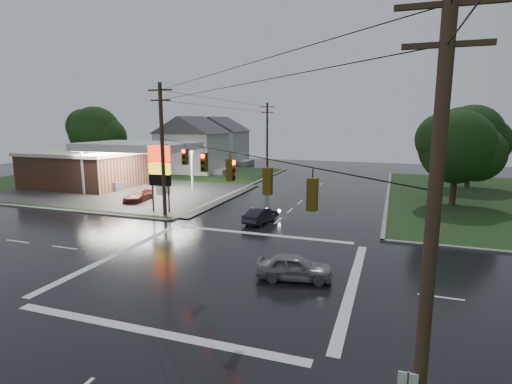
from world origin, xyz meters
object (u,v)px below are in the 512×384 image
(gas_station, at_px, (93,166))
(house_far, at_px, (219,140))
(utility_pole_nw, at_px, (162,148))
(car_pump, at_px, (139,195))
(tree_ne_near, at_px, (459,147))
(utility_pole_se, at_px, (432,225))
(tree_ne_far, at_px, (473,136))
(car_crossing, at_px, (294,267))
(car_north, at_px, (261,215))
(house_near, at_px, (192,144))
(tree_nw_behind, at_px, (96,132))
(pylon_sign, at_px, (160,167))
(utility_pole_n, at_px, (267,137))

(gas_station, height_order, house_far, house_far)
(utility_pole_nw, distance_m, car_pump, 8.95)
(gas_station, height_order, tree_ne_near, tree_ne_near)
(car_pump, bearing_deg, utility_pole_se, -50.40)
(house_far, bearing_deg, tree_ne_far, -19.71)
(house_far, distance_m, car_pump, 34.85)
(utility_pole_se, xyz_separation_m, car_crossing, (-5.40, 9.34, -5.06))
(tree_ne_far, bearing_deg, utility_pole_nw, -137.41)
(car_north, bearing_deg, tree_ne_near, -131.43)
(car_crossing, bearing_deg, tree_ne_far, -31.31)
(utility_pole_nw, bearing_deg, car_pump, 142.24)
(tree_ne_far, relative_size, car_pump, 2.35)
(house_near, bearing_deg, tree_nw_behind, -155.02)
(pylon_sign, distance_m, car_north, 9.94)
(utility_pole_n, bearing_deg, utility_pole_se, -68.20)
(utility_pole_nw, height_order, car_crossing, utility_pole_nw)
(house_far, distance_m, car_crossing, 54.88)
(utility_pole_nw, height_order, house_near, utility_pole_nw)
(gas_station, relative_size, house_near, 2.37)
(gas_station, xyz_separation_m, car_pump, (10.37, -5.70, -1.94))
(car_crossing, bearing_deg, gas_station, 45.90)
(utility_pole_se, height_order, house_far, utility_pole_se)
(tree_nw_behind, relative_size, car_crossing, 2.59)
(utility_pole_nw, xyz_separation_m, car_pump, (-5.81, 4.50, -5.11))
(utility_pole_nw, xyz_separation_m, tree_ne_far, (26.65, 24.49, 0.46))
(tree_nw_behind, height_order, tree_ne_far, tree_nw_behind)
(gas_station, distance_m, pylon_sign, 17.81)
(pylon_sign, xyz_separation_m, tree_nw_behind, (-23.34, 19.49, 2.17))
(pylon_sign, distance_m, car_pump, 6.85)
(pylon_sign, height_order, utility_pole_nw, utility_pole_nw)
(tree_ne_far, bearing_deg, car_crossing, -110.91)
(car_crossing, distance_m, car_pump, 24.03)
(car_north, bearing_deg, gas_station, -10.40)
(utility_pole_n, relative_size, house_near, 0.95)
(house_far, bearing_deg, pylon_sign, -73.02)
(pylon_sign, bearing_deg, tree_nw_behind, 140.13)
(gas_station, distance_m, house_far, 28.61)
(pylon_sign, bearing_deg, utility_pole_se, -45.00)
(tree_nw_behind, xyz_separation_m, tree_ne_far, (50.99, 4.00, -0.00))
(utility_pole_se, relative_size, tree_ne_near, 1.22)
(utility_pole_n, relative_size, tree_ne_far, 1.07)
(utility_pole_nw, bearing_deg, tree_ne_near, 27.86)
(utility_pole_se, relative_size, car_pump, 2.63)
(utility_pole_nw, height_order, tree_ne_near, utility_pole_nw)
(gas_station, distance_m, utility_pole_se, 45.83)
(tree_ne_far, xyz_separation_m, car_pump, (-32.46, -19.99, -5.57))
(tree_nw_behind, bearing_deg, tree_ne_near, -9.47)
(gas_station, bearing_deg, car_north, -21.26)
(utility_pole_se, relative_size, house_far, 1.00)
(utility_pole_n, xyz_separation_m, car_north, (8.33, -27.84, -4.85))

